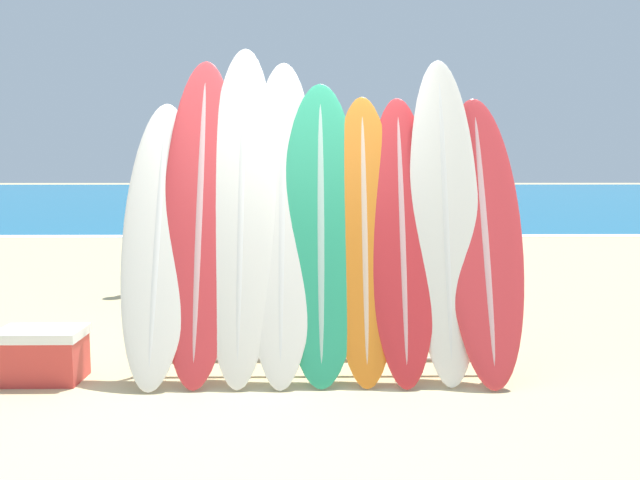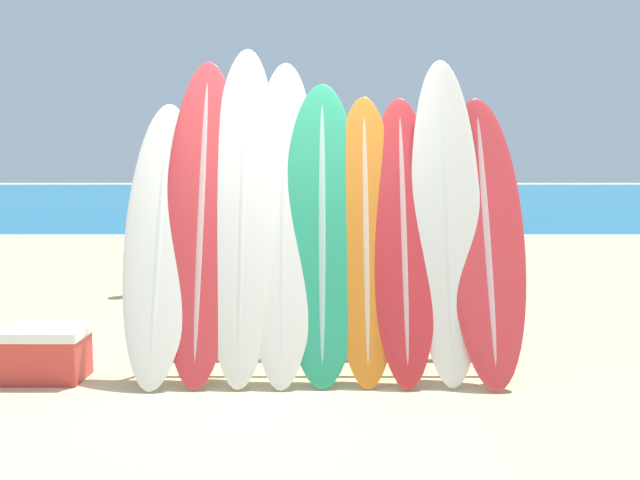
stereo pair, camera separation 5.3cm
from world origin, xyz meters
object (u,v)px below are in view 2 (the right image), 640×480
object	(u,v)px
surfboard_slot_7	(444,216)
person_mid_beach	(153,222)
surfboard_slot_1	(199,216)
surfboard_slot_3	(281,216)
surfboard_slot_2	(241,209)
surfboard_slot_4	(320,228)
cooler_box	(42,354)
surfboard_slot_5	(363,236)
surfboard_rack	(320,311)
surfboard_slot_0	(158,239)
surfboard_slot_8	(483,236)
person_near_water	(415,208)
surfboard_slot_6	(401,236)
person_far_left	(255,206)

from	to	relation	value
surfboard_slot_7	person_mid_beach	distance (m)	4.43
surfboard_slot_1	surfboard_slot_3	world-z (taller)	surfboard_slot_1
surfboard_slot_2	surfboard_slot_4	bearing A→B (deg)	-4.16
surfboard_slot_3	person_mid_beach	world-z (taller)	surfboard_slot_3
surfboard_slot_2	surfboard_slot_7	xyz separation A→B (m)	(1.51, -0.03, -0.05)
surfboard_slot_7	cooler_box	xyz separation A→B (m)	(-2.97, -0.14, -1.01)
surfboard_slot_5	surfboard_slot_7	size ratio (longest dim) A/B	0.88
surfboard_rack	person_mid_beach	bearing A→B (deg)	122.51
surfboard_slot_3	surfboard_slot_2	bearing A→B (deg)	179.35
surfboard_rack	surfboard_slot_0	distance (m)	1.32
surfboard_slot_0	person_mid_beach	xyz separation A→B (m)	(-0.90, 3.27, -0.14)
surfboard_rack	surfboard_slot_0	world-z (taller)	surfboard_slot_0
surfboard_slot_8	person_near_water	bearing A→B (deg)	85.07
surfboard_slot_4	person_near_water	bearing A→B (deg)	75.57
person_near_water	cooler_box	xyz separation A→B (m)	(-3.86, -7.19, -0.65)
surfboard_slot_1	surfboard_slot_6	size ratio (longest dim) A/B	1.14
surfboard_slot_0	cooler_box	distance (m)	1.20
surfboard_slot_2	person_near_water	xyz separation A→B (m)	(2.41, 7.02, -0.41)
surfboard_slot_7	surfboard_slot_8	size ratio (longest dim) A/B	1.14
surfboard_slot_3	surfboard_slot_6	distance (m)	0.90
person_far_left	surfboard_slot_4	bearing A→B (deg)	-151.85
surfboard_rack	surfboard_slot_3	size ratio (longest dim) A/B	1.16
surfboard_slot_1	person_near_water	distance (m)	7.55
surfboard_slot_2	surfboard_slot_5	bearing A→B (deg)	-3.78
surfboard_slot_5	surfboard_slot_8	size ratio (longest dim) A/B	1.00
surfboard_slot_2	cooler_box	world-z (taller)	surfboard_slot_2
surfboard_slot_6	surfboard_slot_3	bearing A→B (deg)	175.87
surfboard_slot_1	surfboard_slot_5	distance (m)	1.23
surfboard_slot_2	surfboard_slot_3	bearing A→B (deg)	-0.65
surfboard_rack	surfboard_slot_3	distance (m)	0.76
surfboard_slot_5	surfboard_slot_8	distance (m)	0.88
surfboard_slot_7	person_near_water	size ratio (longest dim) A/B	1.56
person_mid_beach	surfboard_slot_7	bearing A→B (deg)	68.57
surfboard_slot_4	surfboard_rack	bearing A→B (deg)	-84.92
person_far_left	surfboard_slot_7	bearing A→B (deg)	-144.83
surfboard_slot_1	surfboard_slot_6	bearing A→B (deg)	-2.09
surfboard_slot_5	surfboard_rack	bearing A→B (deg)	-175.36
surfboard_slot_4	person_far_left	xyz separation A→B (m)	(-1.20, 7.14, -0.23)
surfboard_rack	cooler_box	bearing A→B (deg)	-177.57
surfboard_rack	surfboard_slot_2	bearing A→B (deg)	171.75
surfboard_slot_4	surfboard_slot_7	size ratio (longest dim) A/B	0.92
surfboard_rack	person_mid_beach	size ratio (longest dim) A/B	1.70
surfboard_slot_2	surfboard_rack	bearing A→B (deg)	-8.25
person_near_water	person_far_left	distance (m)	3.02
surfboard_rack	surfboard_slot_7	size ratio (longest dim) A/B	1.16
person_near_water	surfboard_slot_1	bearing A→B (deg)	130.88
surfboard_rack	surfboard_slot_8	xyz separation A→B (m)	(1.20, 0.02, 0.56)
surfboard_rack	surfboard_slot_5	bearing A→B (deg)	4.64
surfboard_slot_5	person_far_left	size ratio (longest dim) A/B	1.32
surfboard_slot_8	cooler_box	size ratio (longest dim) A/B	3.49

